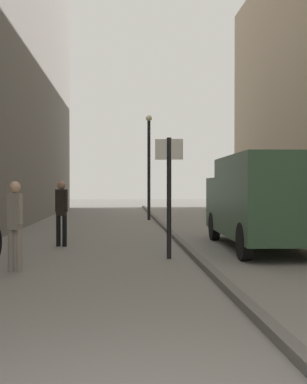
{
  "coord_description": "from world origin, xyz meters",
  "views": [
    {
      "loc": [
        -0.02,
        -2.71,
        1.58
      ],
      "look_at": [
        1.08,
        13.59,
        1.35
      ],
      "focal_mm": 45.43,
      "sensor_mm": 36.0,
      "label": 1
    }
  ],
  "objects_px": {
    "pedestrian_mid_block": "(61,209)",
    "pedestrian_main_foreground": "(15,220)",
    "street_sign_post": "(169,187)",
    "lamp_post": "(149,160)",
    "delivery_van": "(264,199)"
  },
  "relations": [
    {
      "from": "pedestrian_mid_block",
      "to": "lamp_post",
      "type": "distance_m",
      "value": 9.93
    },
    {
      "from": "pedestrian_main_foreground",
      "to": "lamp_post",
      "type": "height_order",
      "value": "lamp_post"
    },
    {
      "from": "street_sign_post",
      "to": "lamp_post",
      "type": "relative_size",
      "value": 0.55
    },
    {
      "from": "lamp_post",
      "to": "pedestrian_mid_block",
      "type": "bearing_deg",
      "value": -106.68
    },
    {
      "from": "pedestrian_mid_block",
      "to": "delivery_van",
      "type": "bearing_deg",
      "value": -173.61
    },
    {
      "from": "pedestrian_main_foreground",
      "to": "delivery_van",
      "type": "xyz_separation_m",
      "value": [
        5.48,
        2.84,
        0.28
      ]
    },
    {
      "from": "pedestrian_main_foreground",
      "to": "pedestrian_mid_block",
      "type": "relative_size",
      "value": 0.97
    },
    {
      "from": "pedestrian_main_foreground",
      "to": "delivery_van",
      "type": "bearing_deg",
      "value": -130.91
    },
    {
      "from": "delivery_van",
      "to": "lamp_post",
      "type": "xyz_separation_m",
      "value": [
        -2.28,
        10.17,
        1.49
      ]
    },
    {
      "from": "pedestrian_mid_block",
      "to": "pedestrian_main_foreground",
      "type": "bearing_deg",
      "value": 99.27
    },
    {
      "from": "lamp_post",
      "to": "street_sign_post",
      "type": "bearing_deg",
      "value": -91.19
    },
    {
      "from": "street_sign_post",
      "to": "lamp_post",
      "type": "distance_m",
      "value": 11.7
    },
    {
      "from": "delivery_van",
      "to": "street_sign_post",
      "type": "distance_m",
      "value": 2.93
    },
    {
      "from": "delivery_van",
      "to": "pedestrian_main_foreground",
      "type": "bearing_deg",
      "value": -151.07
    },
    {
      "from": "delivery_van",
      "to": "pedestrian_mid_block",
      "type": "bearing_deg",
      "value": 172.43
    }
  ]
}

